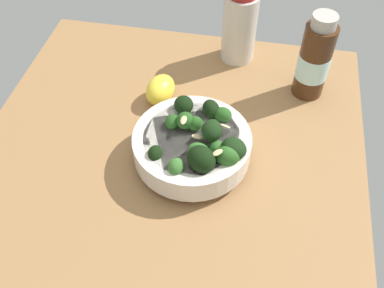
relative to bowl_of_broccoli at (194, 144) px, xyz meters
The scene contains 5 objects.
ground_plane 8.41cm from the bowl_of_broccoli, 155.63° to the left, with size 68.89×68.89×4.91cm, color #996D42.
bowl_of_broccoli is the anchor object (origin of this frame).
lemon_wedge 16.78cm from the bowl_of_broccoli, 123.76° to the left, with size 7.31×5.20×5.08cm, color yellow.
bottle_tall 29.03cm from the bowl_of_broccoli, 48.86° to the left, with size 6.13×6.13×17.51cm.
bottle_short 30.69cm from the bowl_of_broccoli, 82.90° to the left, with size 7.10×7.10×16.56cm.
Camera 1 is at (13.50, -49.75, 60.31)cm, focal length 41.23 mm.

